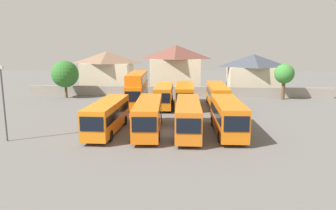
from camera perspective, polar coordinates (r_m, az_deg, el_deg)
name	(u,v)px	position (r m, az deg, el deg)	size (l,w,h in m)	color
ground	(175,103)	(50.65, 1.25, 0.39)	(140.00, 140.00, 0.00)	#605E5B
depot_boundary_wall	(177,91)	(57.32, 1.61, 2.49)	(56.00, 0.50, 1.80)	gray
bus_1	(108,115)	(33.66, -11.03, -1.76)	(2.61, 10.59, 3.30)	orange
bus_2	(148,115)	(32.91, -3.61, -1.78)	(3.21, 11.07, 3.39)	orange
bus_3	(188,115)	(32.65, 3.69, -1.90)	(2.70, 11.35, 3.36)	orange
bus_4	(228,115)	(32.98, 10.89, -1.84)	(2.95, 10.19, 3.48)	orange
bus_5	(137,87)	(48.01, -5.68, 3.23)	(3.08, 11.22, 5.08)	orange
bus_6	(164,94)	(47.08, -0.75, 1.95)	(2.82, 10.43, 3.31)	orange
bus_7	(185,94)	(47.28, 3.08, 2.01)	(2.79, 10.79, 3.36)	orange
bus_8	(217,95)	(47.21, 9.04, 1.90)	(2.73, 12.08, 3.41)	orange
house_terrace_left	(107,71)	(64.79, -11.08, 6.13)	(10.09, 6.89, 8.13)	beige
house_terrace_centre	(176,68)	(62.38, 1.47, 6.73)	(10.13, 7.63, 9.36)	beige
house_terrace_right	(253,73)	(63.61, 15.34, 5.63)	(10.09, 7.04, 7.60)	beige
tree_left_of_lot	(65,74)	(58.33, -18.36, 5.40)	(4.75, 4.75, 6.62)	brown
tree_behind_wall	(284,74)	(57.17, 20.55, 5.31)	(3.36, 3.36, 6.14)	brown
lamp_post_lot_edge	(3,99)	(33.30, -27.97, 0.91)	(0.50, 0.24, 7.27)	#4C4C51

